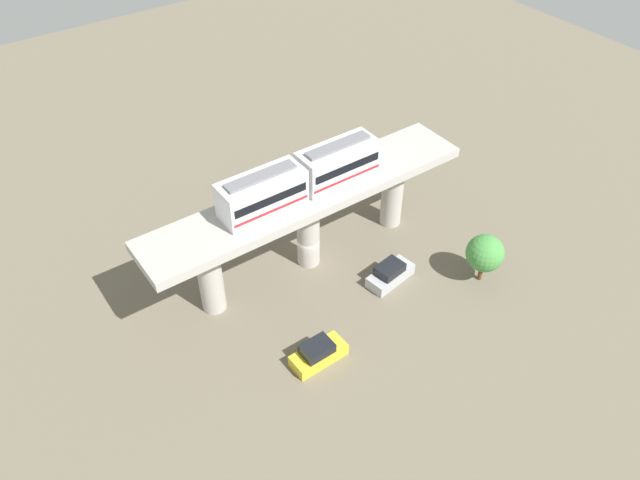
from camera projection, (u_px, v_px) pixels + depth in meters
ground_plane at (309, 261)px, 53.98m from camera, size 120.00×120.00×0.00m
viaduct at (308, 210)px, 50.21m from camera, size 5.20×28.00×7.52m
train at (301, 178)px, 47.72m from camera, size 2.64×13.55×3.24m
parked_car_yellow at (318, 353)px, 45.59m from camera, size 1.87×4.23×1.76m
parked_car_silver at (390, 274)px, 51.74m from camera, size 2.40×4.42×1.76m
tree_near_viaduct at (485, 253)px, 50.45m from camera, size 3.10×3.10×4.45m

